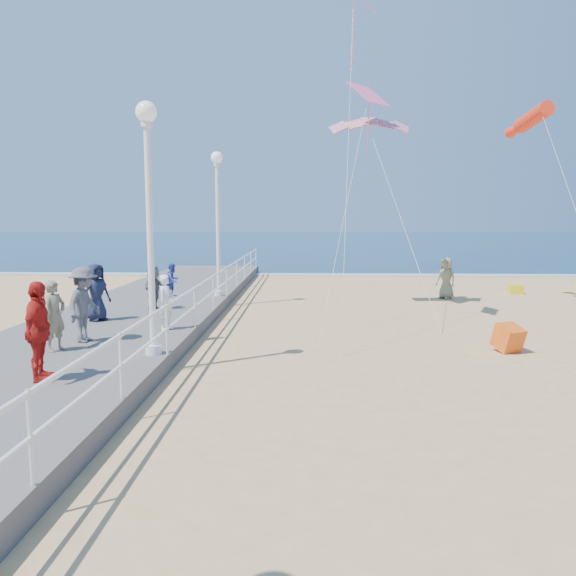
{
  "coord_description": "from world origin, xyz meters",
  "views": [
    {
      "loc": [
        -2.02,
        -11.79,
        3.36
      ],
      "look_at": [
        -2.5,
        2.0,
        1.6
      ],
      "focal_mm": 35.0,
      "sensor_mm": 36.0,
      "label": 1
    }
  ],
  "objects_px": {
    "toddler_held": "(173,280)",
    "spectator_3": "(38,332)",
    "beach_chair_right": "(515,289)",
    "spectator_6": "(55,316)",
    "spectator_5": "(154,288)",
    "beach_walker_c": "(446,278)",
    "spectator_2": "(84,304)",
    "woman_holding_toddler": "(166,302)",
    "spectator_4": "(97,292)",
    "box_kite": "(508,340)",
    "lamp_post_mid": "(149,202)",
    "lamp_post_far": "(218,208)"
  },
  "relations": [
    {
      "from": "toddler_held",
      "to": "spectator_3",
      "type": "xyz_separation_m",
      "value": [
        -1.27,
        -4.85,
        -0.38
      ]
    },
    {
      "from": "beach_chair_right",
      "to": "spectator_6",
      "type": "bearing_deg",
      "value": -139.18
    },
    {
      "from": "spectator_6",
      "to": "beach_chair_right",
      "type": "distance_m",
      "value": 19.4
    },
    {
      "from": "spectator_5",
      "to": "beach_chair_right",
      "type": "xyz_separation_m",
      "value": [
        13.98,
        7.15,
        -0.92
      ]
    },
    {
      "from": "spectator_5",
      "to": "spectator_3",
      "type": "bearing_deg",
      "value": -166.46
    },
    {
      "from": "spectator_3",
      "to": "beach_walker_c",
      "type": "distance_m",
      "value": 16.99
    },
    {
      "from": "spectator_2",
      "to": "spectator_6",
      "type": "height_order",
      "value": "spectator_2"
    },
    {
      "from": "woman_holding_toddler",
      "to": "beach_walker_c",
      "type": "xyz_separation_m",
      "value": [
        9.39,
        8.64,
        -0.28
      ]
    },
    {
      "from": "spectator_3",
      "to": "beach_walker_c",
      "type": "bearing_deg",
      "value": -45.32
    },
    {
      "from": "spectator_4",
      "to": "spectator_6",
      "type": "height_order",
      "value": "spectator_4"
    },
    {
      "from": "box_kite",
      "to": "beach_chair_right",
      "type": "relative_size",
      "value": 1.09
    },
    {
      "from": "spectator_3",
      "to": "spectator_4",
      "type": "height_order",
      "value": "spectator_3"
    },
    {
      "from": "woman_holding_toddler",
      "to": "spectator_5",
      "type": "xyz_separation_m",
      "value": [
        -1.18,
        3.09,
        -0.01
      ]
    },
    {
      "from": "lamp_post_mid",
      "to": "beach_chair_right",
      "type": "distance_m",
      "value": 18.22
    },
    {
      "from": "woman_holding_toddler",
      "to": "toddler_held",
      "type": "relative_size",
      "value": 1.64
    },
    {
      "from": "lamp_post_far",
      "to": "spectator_4",
      "type": "distance_m",
      "value": 6.32
    },
    {
      "from": "spectator_3",
      "to": "beach_chair_right",
      "type": "xyz_separation_m",
      "value": [
        13.92,
        14.94,
        -1.11
      ]
    },
    {
      "from": "lamp_post_far",
      "to": "spectator_2",
      "type": "distance_m",
      "value": 8.45
    },
    {
      "from": "toddler_held",
      "to": "box_kite",
      "type": "height_order",
      "value": "toddler_held"
    },
    {
      "from": "spectator_3",
      "to": "spectator_5",
      "type": "distance_m",
      "value": 7.8
    },
    {
      "from": "toddler_held",
      "to": "spectator_4",
      "type": "bearing_deg",
      "value": 91.08
    },
    {
      "from": "spectator_2",
      "to": "spectator_3",
      "type": "bearing_deg",
      "value": -163.57
    },
    {
      "from": "beach_walker_c",
      "to": "woman_holding_toddler",
      "type": "bearing_deg",
      "value": -91.27
    },
    {
      "from": "lamp_post_far",
      "to": "spectator_5",
      "type": "height_order",
      "value": "lamp_post_far"
    },
    {
      "from": "lamp_post_mid",
      "to": "woman_holding_toddler",
      "type": "bearing_deg",
      "value": 97.94
    },
    {
      "from": "spectator_3",
      "to": "beach_chair_right",
      "type": "distance_m",
      "value": 20.45
    },
    {
      "from": "spectator_5",
      "to": "toddler_held",
      "type": "bearing_deg",
      "value": -142.51
    },
    {
      "from": "lamp_post_far",
      "to": "spectator_3",
      "type": "xyz_separation_m",
      "value": [
        -1.49,
        -11.07,
        -2.35
      ]
    },
    {
      "from": "lamp_post_far",
      "to": "toddler_held",
      "type": "height_order",
      "value": "lamp_post_far"
    },
    {
      "from": "beach_walker_c",
      "to": "beach_chair_right",
      "type": "bearing_deg",
      "value": 71.19
    },
    {
      "from": "woman_holding_toddler",
      "to": "spectator_4",
      "type": "distance_m",
      "value": 2.6
    },
    {
      "from": "beach_walker_c",
      "to": "beach_chair_right",
      "type": "xyz_separation_m",
      "value": [
        3.41,
        1.6,
        -0.65
      ]
    },
    {
      "from": "lamp_post_far",
      "to": "beach_chair_right",
      "type": "xyz_separation_m",
      "value": [
        12.43,
        3.87,
        -3.46
      ]
    },
    {
      "from": "spectator_4",
      "to": "box_kite",
      "type": "height_order",
      "value": "spectator_4"
    },
    {
      "from": "box_kite",
      "to": "beach_chair_right",
      "type": "xyz_separation_m",
      "value": [
        4.09,
        10.8,
        -0.1
      ]
    },
    {
      "from": "spectator_3",
      "to": "spectator_6",
      "type": "relative_size",
      "value": 1.16
    },
    {
      "from": "spectator_5",
      "to": "beach_walker_c",
      "type": "distance_m",
      "value": 11.94
    },
    {
      "from": "spectator_6",
      "to": "box_kite",
      "type": "bearing_deg",
      "value": -60.36
    },
    {
      "from": "lamp_post_far",
      "to": "beach_chair_right",
      "type": "height_order",
      "value": "lamp_post_far"
    },
    {
      "from": "spectator_3",
      "to": "spectator_4",
      "type": "distance_m",
      "value": 6.01
    },
    {
      "from": "lamp_post_far",
      "to": "beach_chair_right",
      "type": "relative_size",
      "value": 9.67
    },
    {
      "from": "lamp_post_far",
      "to": "beach_walker_c",
      "type": "height_order",
      "value": "lamp_post_far"
    },
    {
      "from": "spectator_3",
      "to": "spectator_6",
      "type": "distance_m",
      "value": 2.39
    },
    {
      "from": "spectator_5",
      "to": "woman_holding_toddler",
      "type": "bearing_deg",
      "value": -145.95
    },
    {
      "from": "spectator_3",
      "to": "woman_holding_toddler",
      "type": "bearing_deg",
      "value": -20.54
    },
    {
      "from": "lamp_post_mid",
      "to": "spectator_5",
      "type": "distance_m",
      "value": 6.45
    },
    {
      "from": "spectator_6",
      "to": "woman_holding_toddler",
      "type": "bearing_deg",
      "value": -17.93
    },
    {
      "from": "toddler_held",
      "to": "spectator_6",
      "type": "xyz_separation_m",
      "value": [
        -2.02,
        -2.58,
        -0.51
      ]
    },
    {
      "from": "spectator_2",
      "to": "beach_chair_right",
      "type": "relative_size",
      "value": 3.27
    },
    {
      "from": "spectator_4",
      "to": "spectator_5",
      "type": "relative_size",
      "value": 1.15
    }
  ]
}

